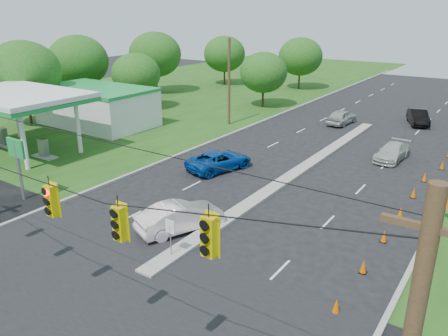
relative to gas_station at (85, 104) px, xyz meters
The scene contains 28 objects.
ground 31.23m from the gas_station, 40.57° to the right, with size 160.00×160.00×0.00m, color black.
grass_left 6.87m from the gas_station, behind, with size 40.00×160.00×0.06m, color #1E4714.
cross_street 31.23m from the gas_station, 40.57° to the right, with size 160.00×14.00×0.02m, color black.
curb_left 16.89m from the gas_station, 35.78° to the left, with size 0.25×110.00×0.16m, color gray.
median 23.79m from the gas_station, ahead, with size 1.00×34.00×0.18m, color gray.
median_sign 27.62m from the gas_station, 31.07° to the right, with size 0.55×0.06×2.05m.
signal_span 31.83m from the gas_station, 42.00° to the right, with size 25.60×0.32×9.00m.
utility_pole_far_left 14.93m from the gas_station, 41.21° to the left, with size 0.28×0.28×9.00m, color #422D1C.
gas_station is the anchor object (origin of this frame).
cone_1 34.84m from the gas_station, 23.28° to the right, with size 0.32×0.32×0.70m, color #DC5400.
cone_2 33.62m from the gas_station, 17.78° to the right, with size 0.32×0.32×0.70m, color #DC5400.
cone_3 32.72m from the gas_station, 11.92° to the right, with size 0.32×0.32×0.70m, color #DC5400.
cone_4 32.18m from the gas_station, ahead, with size 0.32×0.32×0.70m, color #DC5400.
cone_5 32.02m from the gas_station, ahead, with size 0.32×0.32×0.70m, color #DC5400.
cone_6 32.24m from the gas_station, ahead, with size 0.32×0.32×0.70m, color #DC5400.
cone_7 33.41m from the gas_station, 12.57° to the left, with size 0.32×0.32×0.70m, color #DC5400.
tree_1 7.38m from the gas_station, 160.57° to the right, with size 7.56×7.56×8.82m.
tree_2 10.19m from the gas_station, 103.60° to the left, with size 5.88×5.88×6.86m.
tree_3 21.66m from the gas_station, 112.93° to the left, with size 7.56×7.56×8.82m.
tree_4 32.14m from the gas_station, 97.82° to the left, with size 6.72×6.72×7.84m.
tree_5 22.05m from the gas_station, 63.99° to the left, with size 5.88×5.88×6.86m.
tree_6 35.67m from the gas_station, 77.60° to the left, with size 6.72×6.72×7.84m.
tree_14 13.29m from the gas_station, 143.18° to the left, with size 7.56×7.56×8.82m.
white_sedan 25.14m from the gas_station, 27.93° to the right, with size 1.72×4.92×1.62m, color silver.
blue_pickup 18.59m from the gas_station, ahead, with size 2.45×5.31×1.48m, color #073C98.
silver_car_far 29.71m from the gas_station, 14.54° to the left, with size 1.87×4.61×1.34m, color #B2B2B2.
silver_car_oncoming 26.98m from the gas_station, 38.55° to the left, with size 1.87×4.65×1.58m, color #A0A0A1.
dark_car_receding 35.13m from the gas_station, 37.35° to the left, with size 1.68×4.81×1.58m, color black.
Camera 1 is at (12.78, -8.15, 11.55)m, focal length 35.00 mm.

